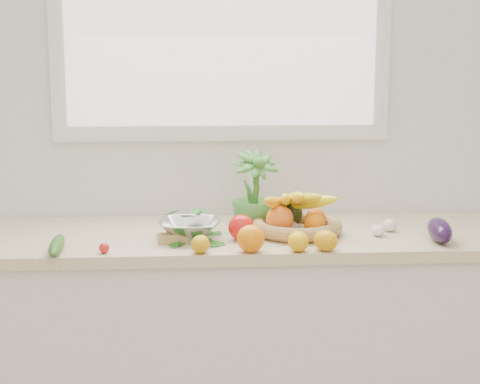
{
  "coord_description": "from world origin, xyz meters",
  "views": [
    {
      "loc": [
        -0.12,
        -0.62,
        1.53
      ],
      "look_at": [
        0.05,
        1.93,
        1.05
      ],
      "focal_mm": 55.0,
      "sensor_mm": 36.0,
      "label": 1
    }
  ],
  "objects": [
    {
      "name": "orange_loose",
      "position": [
        0.07,
        1.67,
        0.95
      ],
      "size": [
        0.09,
        0.09,
        0.09
      ],
      "primitive_type": "sphere",
      "rotation": [
        0.0,
        0.0,
        -0.03
      ],
      "color": "orange",
      "rests_on": "countertop"
    },
    {
      "name": "potted_herb",
      "position": [
        0.11,
        2.01,
        1.03
      ],
      "size": [
        0.21,
        0.21,
        0.3
      ],
      "primitive_type": "imported",
      "rotation": [
        0.0,
        0.0,
        0.31
      ],
      "color": "#3D7C2D",
      "rests_on": "countertop"
    },
    {
      "name": "lemon_b",
      "position": [
        0.22,
        1.67,
        0.93
      ],
      "size": [
        0.07,
        0.09,
        0.07
      ],
      "primitive_type": "ellipsoid",
      "rotation": [
        0.0,
        0.0,
        -0.03
      ],
      "color": "#EFAF0D",
      "rests_on": "countertop"
    },
    {
      "name": "eggplant",
      "position": [
        0.72,
        1.77,
        0.94
      ],
      "size": [
        0.1,
        0.2,
        0.08
      ],
      "primitive_type": "ellipsoid",
      "rotation": [
        0.0,
        0.0,
        -0.1
      ],
      "color": "#230D33",
      "rests_on": "countertop"
    },
    {
      "name": "radish",
      "position": [
        -0.4,
        1.69,
        0.92
      ],
      "size": [
        0.04,
        0.04,
        0.03
      ],
      "primitive_type": "sphere",
      "rotation": [
        0.0,
        0.0,
        0.21
      ],
      "color": "red",
      "rests_on": "countertop"
    },
    {
      "name": "garlic_b",
      "position": [
        0.24,
        1.94,
        0.92
      ],
      "size": [
        0.05,
        0.05,
        0.04
      ],
      "primitive_type": "ellipsoid",
      "rotation": [
        0.0,
        0.0,
        0.15
      ],
      "color": "silver",
      "rests_on": "countertop"
    },
    {
      "name": "ginger",
      "position": [
        -0.19,
        1.81,
        0.92
      ],
      "size": [
        0.11,
        0.05,
        0.03
      ],
      "primitive_type": "cube",
      "rotation": [
        0.0,
        0.0,
        0.1
      ],
      "color": "tan",
      "rests_on": "countertop"
    },
    {
      "name": "lemon_a",
      "position": [
        -0.09,
        1.67,
        0.93
      ],
      "size": [
        0.07,
        0.08,
        0.06
      ],
      "primitive_type": "ellipsoid",
      "rotation": [
        0.0,
        0.0,
        -0.21
      ],
      "color": "#DA9D0B",
      "rests_on": "countertop"
    },
    {
      "name": "countertop",
      "position": [
        0.0,
        1.95,
        0.88
      ],
      "size": [
        2.24,
        0.62,
        0.04
      ],
      "primitive_type": "cube",
      "color": "beige",
      "rests_on": "counter_cabinet"
    },
    {
      "name": "garlic_a",
      "position": [
        0.59,
        1.92,
        0.92
      ],
      "size": [
        0.07,
        0.07,
        0.05
      ],
      "primitive_type": "ellipsoid",
      "rotation": [
        0.0,
        0.0,
        -0.43
      ],
      "color": "silver",
      "rests_on": "countertop"
    },
    {
      "name": "fruit_basket",
      "position": [
        0.25,
        1.91,
        0.95
      ],
      "size": [
        0.37,
        0.37,
        0.18
      ],
      "color": "tan",
      "rests_on": "countertop"
    },
    {
      "name": "counter_cabinet",
      "position": [
        0.0,
        1.95,
        0.43
      ],
      "size": [
        2.2,
        0.58,
        0.86
      ],
      "primitive_type": "cube",
      "color": "silver",
      "rests_on": "ground"
    },
    {
      "name": "apple",
      "position": [
        0.05,
        1.83,
        0.94
      ],
      "size": [
        0.1,
        0.1,
        0.09
      ],
      "primitive_type": "sphere",
      "rotation": [
        0.0,
        0.0,
        0.12
      ],
      "color": "red",
      "rests_on": "countertop"
    },
    {
      "name": "colander_with_spinach",
      "position": [
        -0.13,
        1.85,
        0.96
      ],
      "size": [
        0.22,
        0.22,
        0.12
      ],
      "color": "white",
      "rests_on": "countertop"
    },
    {
      "name": "back_wall",
      "position": [
        0.0,
        2.25,
        1.35
      ],
      "size": [
        4.5,
        0.02,
        2.7
      ],
      "primitive_type": "cube",
      "color": "white",
      "rests_on": "ground"
    },
    {
      "name": "garlic_c",
      "position": [
        0.53,
        1.85,
        0.92
      ],
      "size": [
        0.06,
        0.06,
        0.04
      ],
      "primitive_type": "ellipsoid",
      "rotation": [
        0.0,
        0.0,
        0.37
      ],
      "color": "white",
      "rests_on": "countertop"
    },
    {
      "name": "cucumber",
      "position": [
        -0.56,
        1.72,
        0.92
      ],
      "size": [
        0.06,
        0.24,
        0.04
      ],
      "primitive_type": "ellipsoid",
      "rotation": [
        0.0,
        0.0,
        0.05
      ],
      "color": "#214E17",
      "rests_on": "countertop"
    },
    {
      "name": "lemon_c",
      "position": [
        0.31,
        1.67,
        0.93
      ],
      "size": [
        0.11,
        0.11,
        0.07
      ],
      "primitive_type": "ellipsoid",
      "rotation": [
        0.0,
        0.0,
        0.72
      ],
      "color": "orange",
      "rests_on": "countertop"
    }
  ]
}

